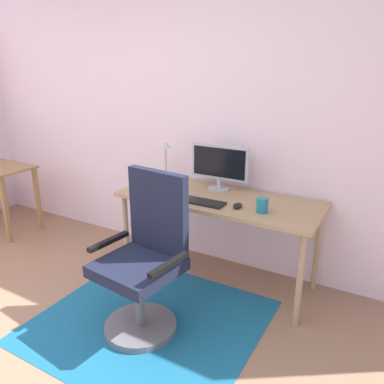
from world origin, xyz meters
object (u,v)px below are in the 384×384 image
at_px(office_chair, 145,265).
at_px(side_table, 1,179).
at_px(desk_lamp, 166,154).
at_px(cell_phone, 157,186).
at_px(desk, 219,206).
at_px(coffee_cup, 262,205).
at_px(keyboard, 198,201).
at_px(computer_mouse, 237,206).
at_px(monitor, 220,164).

height_order(office_chair, side_table, office_chair).
xyz_separation_m(desk_lamp, office_chair, (0.45, -0.94, -0.52)).
bearing_deg(cell_phone, desk, 28.73).
xyz_separation_m(desk, coffee_cup, (0.40, -0.14, 0.12)).
relative_size(keyboard, computer_mouse, 4.13).
distance_m(computer_mouse, coffee_cup, 0.19).
height_order(keyboard, desk_lamp, desk_lamp).
bearing_deg(office_chair, desk, 84.90).
height_order(coffee_cup, desk_lamp, desk_lamp).
relative_size(desk_lamp, office_chair, 0.33).
distance_m(keyboard, coffee_cup, 0.50).
xyz_separation_m(keyboard, desk_lamp, (-0.51, 0.35, 0.24)).
height_order(monitor, desk_lamp, monitor).
distance_m(computer_mouse, desk_lamp, 0.91).
relative_size(office_chair, side_table, 1.51).
bearing_deg(keyboard, side_table, -179.12).
xyz_separation_m(cell_phone, office_chair, (0.42, -0.76, -0.27)).
xyz_separation_m(desk, desk_lamp, (-0.61, 0.17, 0.32)).
xyz_separation_m(computer_mouse, office_chair, (-0.38, -0.63, -0.29)).
distance_m(keyboard, desk_lamp, 0.66).
relative_size(monitor, desk_lamp, 1.39).
relative_size(desk, cell_phone, 11.42).
height_order(keyboard, office_chair, office_chair).
distance_m(desk, coffee_cup, 0.44).
relative_size(monitor, side_table, 0.70).
bearing_deg(side_table, computer_mouse, 1.58).
distance_m(coffee_cup, desk_lamp, 1.07).
bearing_deg(keyboard, desk, 63.03).
relative_size(monitor, keyboard, 1.16).
height_order(desk, cell_phone, cell_phone).
relative_size(keyboard, cell_phone, 3.07).
relative_size(cell_phone, desk_lamp, 0.39).
xyz_separation_m(monitor, cell_phone, (-0.50, -0.20, -0.21)).
xyz_separation_m(keyboard, office_chair, (-0.07, -0.59, -0.28)).
xyz_separation_m(desk, keyboard, (-0.09, -0.18, 0.08)).
distance_m(desk_lamp, side_table, 1.92).
height_order(desk, side_table, desk).
distance_m(monitor, keyboard, 0.42).
distance_m(desk, desk_lamp, 0.70).
bearing_deg(office_chair, desk_lamp, 121.96).
bearing_deg(computer_mouse, office_chair, -121.03).
xyz_separation_m(desk, side_table, (-2.45, -0.22, -0.09)).
relative_size(desk_lamp, side_table, 0.50).
xyz_separation_m(desk, monitor, (-0.09, 0.18, 0.29)).
bearing_deg(desk_lamp, office_chair, -64.58).
xyz_separation_m(desk, cell_phone, (-0.58, -0.01, 0.07)).
bearing_deg(monitor, keyboard, -90.86).
height_order(coffee_cup, office_chair, office_chair).
height_order(computer_mouse, side_table, computer_mouse).
bearing_deg(keyboard, cell_phone, 161.38).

